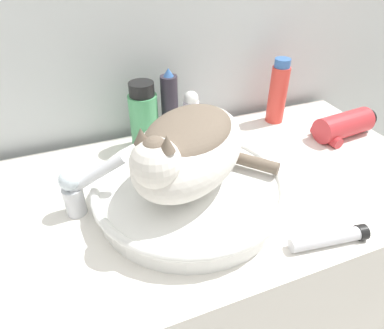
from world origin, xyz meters
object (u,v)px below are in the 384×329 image
(hairspray_can_black, at_px, (170,109))
(cat, at_px, (188,147))
(mouthwash_bottle, at_px, (144,117))
(faucet, at_px, (79,188))
(deodorant_stick, at_px, (191,115))
(cream_tube, at_px, (330,238))
(hair_dryer, at_px, (343,126))
(shampoo_bottle_tall, at_px, (278,92))

(hairspray_can_black, bearing_deg, cat, -100.17)
(mouthwash_bottle, bearing_deg, cat, -84.55)
(faucet, bearing_deg, deodorant_stick, 44.64)
(hairspray_can_black, relative_size, cream_tube, 1.32)
(cat, xyz_separation_m, faucet, (-0.23, 0.06, -0.08))
(mouthwash_bottle, distance_m, cream_tube, 0.55)
(mouthwash_bottle, relative_size, cream_tube, 1.15)
(faucet, relative_size, hair_dryer, 0.72)
(cat, xyz_separation_m, cream_tube, (0.22, -0.22, -0.14))
(cat, bearing_deg, mouthwash_bottle, -125.45)
(faucet, distance_m, mouthwash_bottle, 0.29)
(mouthwash_bottle, height_order, deodorant_stick, mouthwash_bottle)
(mouthwash_bottle, bearing_deg, cream_tube, -63.48)
(cat, distance_m, faucet, 0.25)
(cream_tube, height_order, hair_dryer, hair_dryer)
(hair_dryer, bearing_deg, deodorant_stick, 153.96)
(shampoo_bottle_tall, bearing_deg, faucet, -161.05)
(cat, height_order, mouthwash_bottle, cat)
(faucet, distance_m, cream_tube, 0.52)
(shampoo_bottle_tall, bearing_deg, deodorant_stick, -180.00)
(cat, relative_size, shampoo_bottle_tall, 1.92)
(cat, relative_size, faucet, 2.68)
(cat, relative_size, hair_dryer, 1.92)
(deodorant_stick, bearing_deg, hairspray_can_black, 180.00)
(cat, height_order, faucet, cat)
(mouthwash_bottle, relative_size, hairspray_can_black, 0.87)
(deodorant_stick, relative_size, hair_dryer, 0.72)
(mouthwash_bottle, relative_size, deodorant_stick, 1.31)
(shampoo_bottle_tall, height_order, hair_dryer, shampoo_bottle_tall)
(faucet, distance_m, shampoo_bottle_tall, 0.66)
(cat, distance_m, mouthwash_bottle, 0.28)
(cat, distance_m, deodorant_stick, 0.30)
(mouthwash_bottle, height_order, shampoo_bottle_tall, shampoo_bottle_tall)
(cat, relative_size, mouthwash_bottle, 2.03)
(cat, height_order, hair_dryer, cat)
(faucet, relative_size, shampoo_bottle_tall, 0.72)
(shampoo_bottle_tall, xyz_separation_m, cream_tube, (-0.18, -0.49, -0.08))
(hairspray_can_black, xyz_separation_m, hair_dryer, (0.48, -0.16, -0.07))
(faucet, xyz_separation_m, deodorant_stick, (0.34, 0.21, 0.00))
(hair_dryer, bearing_deg, cat, -173.41)
(faucet, height_order, cream_tube, faucet)
(cat, xyz_separation_m, mouthwash_bottle, (-0.03, 0.27, -0.06))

